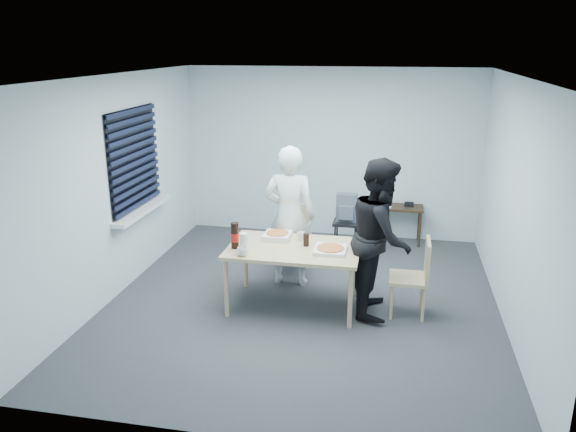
% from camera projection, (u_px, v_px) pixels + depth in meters
% --- Properties ---
extents(room, '(5.00, 5.00, 5.00)m').
position_uv_depth(room, '(137.00, 167.00, 7.04)').
color(room, '#323237').
rests_on(room, ground).
extents(dining_table, '(1.49, 0.94, 0.73)m').
position_uv_depth(dining_table, '(294.00, 252.00, 6.36)').
color(dining_table, tan).
rests_on(dining_table, ground).
extents(chair_far, '(0.42, 0.42, 0.89)m').
position_uv_depth(chair_far, '(293.00, 233.00, 7.48)').
color(chair_far, tan).
rests_on(chair_far, ground).
extents(chair_right, '(0.42, 0.42, 0.89)m').
position_uv_depth(chair_right, '(417.00, 272.00, 6.19)').
color(chair_right, tan).
rests_on(chair_right, ground).
extents(person_white, '(0.65, 0.42, 1.77)m').
position_uv_depth(person_white, '(290.00, 216.00, 6.93)').
color(person_white, silver).
rests_on(person_white, ground).
extents(person_black, '(0.47, 0.86, 1.77)m').
position_uv_depth(person_black, '(381.00, 237.00, 6.19)').
color(person_black, black).
rests_on(person_black, ground).
extents(side_table, '(0.86, 0.38, 0.58)m').
position_uv_depth(side_table, '(394.00, 211.00, 8.49)').
color(side_table, '#372417').
rests_on(side_table, ground).
extents(stool, '(0.36, 0.36, 0.50)m').
position_uv_depth(stool, '(346.00, 228.00, 8.03)').
color(stool, black).
rests_on(stool, ground).
extents(backpack, '(0.29, 0.21, 0.40)m').
position_uv_depth(backpack, '(347.00, 208.00, 7.93)').
color(backpack, slate).
rests_on(backpack, stool).
extents(pizza_box_a, '(0.31, 0.31, 0.08)m').
position_uv_depth(pizza_box_a, '(277.00, 236.00, 6.61)').
color(pizza_box_a, silver).
rests_on(pizza_box_a, dining_table).
extents(pizza_box_b, '(0.35, 0.35, 0.05)m').
position_uv_depth(pizza_box_b, '(330.00, 249.00, 6.20)').
color(pizza_box_b, silver).
rests_on(pizza_box_b, dining_table).
extents(mug_a, '(0.17, 0.17, 0.10)m').
position_uv_depth(mug_a, '(243.00, 252.00, 6.07)').
color(mug_a, silver).
rests_on(mug_a, dining_table).
extents(mug_b, '(0.10, 0.10, 0.09)m').
position_uv_depth(mug_b, '(301.00, 236.00, 6.57)').
color(mug_b, silver).
rests_on(mug_b, dining_table).
extents(cola_glass, '(0.09, 0.09, 0.15)m').
position_uv_depth(cola_glass, '(306.00, 240.00, 6.36)').
color(cola_glass, black).
rests_on(cola_glass, dining_table).
extents(soda_bottle, '(0.09, 0.09, 0.30)m').
position_uv_depth(soda_bottle, '(235.00, 236.00, 6.27)').
color(soda_bottle, black).
rests_on(soda_bottle, dining_table).
extents(plastic_cups, '(0.10, 0.10, 0.22)m').
position_uv_depth(plastic_cups, '(244.00, 243.00, 6.17)').
color(plastic_cups, silver).
rests_on(plastic_cups, dining_table).
extents(rubber_band, '(0.07, 0.07, 0.00)m').
position_uv_depth(rubber_band, '(315.00, 258.00, 6.03)').
color(rubber_band, red).
rests_on(rubber_band, dining_table).
extents(papers, '(0.29, 0.35, 0.00)m').
position_uv_depth(papers, '(384.00, 205.00, 8.51)').
color(papers, white).
rests_on(papers, side_table).
extents(black_box, '(0.16, 0.14, 0.06)m').
position_uv_depth(black_box, '(409.00, 204.00, 8.45)').
color(black_box, black).
rests_on(black_box, side_table).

